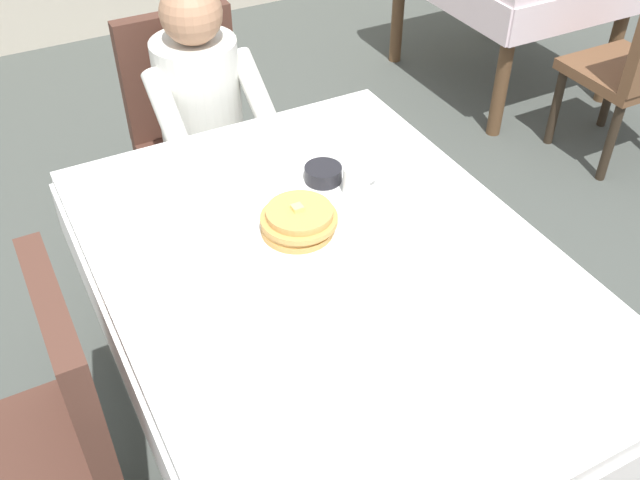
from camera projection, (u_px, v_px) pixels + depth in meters
The scene contains 14 objects.
ground_plane at pixel (330, 436), 2.32m from camera, with size 14.00×14.00×0.00m, color #474C47.
dining_table_main at pixel (332, 289), 1.90m from camera, with size 1.12×1.52×0.74m.
chair_diner at pixel (193, 122), 2.78m from camera, with size 0.44×0.45×0.93m.
diner_person at pixel (204, 109), 2.59m from camera, with size 0.40×0.43×1.12m.
chair_left_side at pixel (44, 432), 1.70m from camera, with size 0.45×0.44×0.93m.
plate_breakfast at pixel (298, 232), 1.93m from camera, with size 0.28×0.28×0.02m, color white.
breakfast_stack at pixel (298, 221), 1.90m from camera, with size 0.20×0.20×0.08m.
cup_coffee at pixel (357, 180), 2.05m from camera, with size 0.11×0.08×0.08m.
bowl_butter at pixel (323, 174), 2.11m from camera, with size 0.11×0.11×0.04m, color black.
syrup_pitcher at pixel (194, 234), 1.88m from camera, with size 0.08×0.08×0.07m.
fork_left_of_plate at pixel (235, 260), 1.85m from camera, with size 0.18×0.01×0.01m, color silver.
knife_right_of_plate at pixel (363, 217), 1.99m from camera, with size 0.20×0.01×0.01m, color silver.
spoon_near_edge at pixel (338, 303), 1.73m from camera, with size 0.15×0.01×0.01m, color silver.
napkin_folded at pixel (204, 319), 1.69m from camera, with size 0.17×0.12×0.01m, color white.
Camera 1 is at (-0.67, -1.20, 1.97)m, focal length 40.74 mm.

